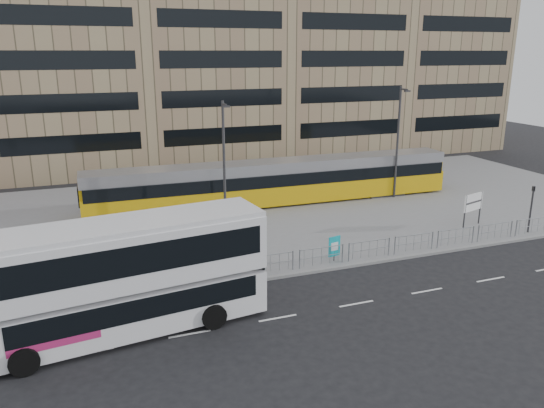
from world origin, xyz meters
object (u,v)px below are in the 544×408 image
object	(u,v)px
double_decker_bus	(119,275)
lamp_post_east	(398,139)
tram	(276,182)
traffic_light_east	(532,203)
station_sign	(473,204)
traffic_light_west	(253,238)
lamp_post_west	(224,158)
ad_panel	(334,247)
pedestrian	(162,230)

from	to	relation	value
double_decker_bus	lamp_post_east	distance (m)	26.85
tram	traffic_light_east	size ratio (longest dim) A/B	9.24
double_decker_bus	tram	xyz separation A→B (m)	(13.03, 15.91, -0.81)
station_sign	traffic_light_west	distance (m)	16.50
tram	traffic_light_west	bearing A→B (deg)	-115.04
lamp_post_west	ad_panel	bearing A→B (deg)	-66.42
ad_panel	lamp_post_east	xyz separation A→B (m)	(10.75, 10.46, 3.93)
ad_panel	lamp_post_west	xyz separation A→B (m)	(-3.85, 8.82, 3.68)
traffic_light_east	tram	bearing A→B (deg)	149.78
lamp_post_west	pedestrian	bearing A→B (deg)	-152.69
station_sign	lamp_post_east	size ratio (longest dim) A/B	0.26
ad_panel	lamp_post_west	size ratio (longest dim) A/B	0.17
tram	double_decker_bus	bearing A→B (deg)	-128.16
ad_panel	double_decker_bus	bearing A→B (deg)	-173.31
lamp_post_east	pedestrian	bearing A→B (deg)	-168.07
station_sign	lamp_post_east	bearing A→B (deg)	78.92
double_decker_bus	ad_panel	xyz separation A→B (m)	(11.89, 3.78, -1.65)
pedestrian	traffic_light_west	bearing A→B (deg)	-161.09
ad_panel	traffic_light_east	size ratio (longest dim) A/B	0.47
pedestrian	lamp_post_west	xyz separation A→B (m)	(4.76, 2.46, 3.68)
traffic_light_east	lamp_post_west	size ratio (longest dim) A/B	0.37
tram	traffic_light_west	xyz separation A→B (m)	(-5.95, -12.08, 0.28)
lamp_post_west	lamp_post_east	distance (m)	14.70
station_sign	lamp_post_west	world-z (taller)	lamp_post_west
double_decker_bus	traffic_light_east	xyz separation A→B (m)	(26.03, 3.77, -0.53)
double_decker_bus	traffic_light_east	size ratio (longest dim) A/B	4.04
traffic_light_east	lamp_post_west	world-z (taller)	lamp_post_west
ad_panel	traffic_light_west	xyz separation A→B (m)	(-4.81, 0.05, 1.13)
tram	lamp_post_west	bearing A→B (deg)	-145.31
double_decker_bus	pedestrian	size ratio (longest dim) A/B	7.37
double_decker_bus	lamp_post_west	size ratio (longest dim) A/B	1.51
station_sign	pedestrian	distance (m)	20.55
tram	station_sign	bearing A→B (deg)	-42.14
double_decker_bus	station_sign	bearing A→B (deg)	7.57
ad_panel	traffic_light_east	distance (m)	14.18
double_decker_bus	station_sign	size ratio (longest dim) A/B	5.52
ad_panel	lamp_post_west	bearing A→B (deg)	102.63
double_decker_bus	traffic_light_west	world-z (taller)	double_decker_bus
traffic_light_west	lamp_post_east	world-z (taller)	lamp_post_east
double_decker_bus	traffic_light_east	world-z (taller)	double_decker_bus
traffic_light_west	lamp_post_east	distance (m)	18.93
double_decker_bus	lamp_post_east	size ratio (longest dim) A/B	1.42
double_decker_bus	station_sign	world-z (taller)	double_decker_bus
pedestrian	lamp_post_east	world-z (taller)	lamp_post_east
tram	station_sign	size ratio (longest dim) A/B	12.63
traffic_light_west	pedestrian	bearing A→B (deg)	141.48
pedestrian	traffic_light_east	size ratio (longest dim) A/B	0.55
pedestrian	lamp_post_west	bearing A→B (deg)	-74.81
tram	traffic_light_east	xyz separation A→B (m)	(12.99, -12.14, 0.28)
ad_panel	traffic_light_west	world-z (taller)	traffic_light_west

